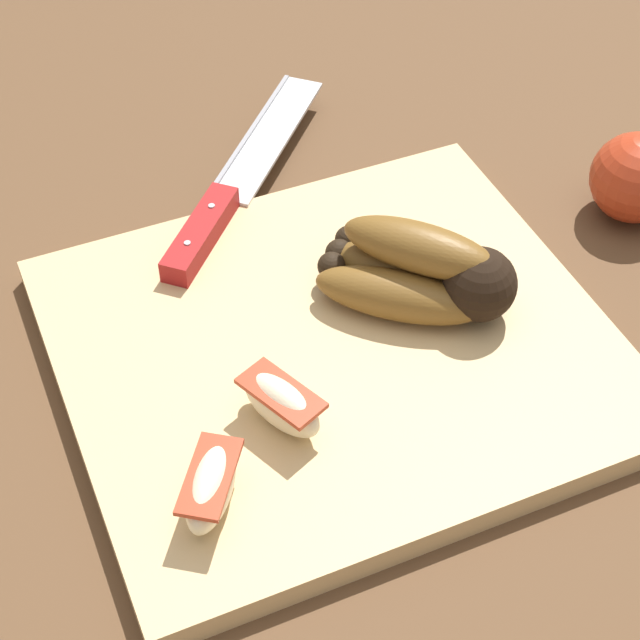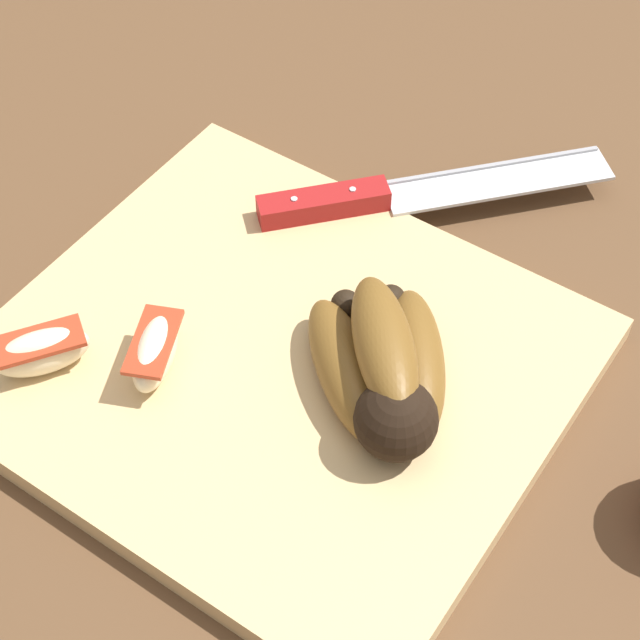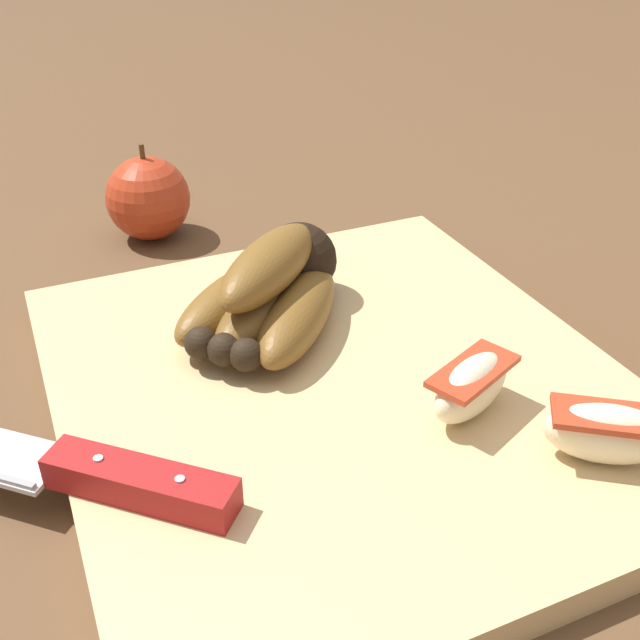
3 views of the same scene
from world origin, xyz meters
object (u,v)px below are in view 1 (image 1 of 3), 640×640
(apple_wedge_near, at_px, (211,486))
(banana_bunch, at_px, (422,271))
(chefs_knife, at_px, (225,197))
(apple_wedge_middle, at_px, (281,404))
(whole_apple, at_px, (636,178))

(apple_wedge_near, bearing_deg, banana_bunch, 29.37)
(chefs_knife, distance_m, apple_wedge_near, 0.28)
(chefs_knife, xyz_separation_m, apple_wedge_middle, (-0.04, -0.22, 0.01))
(banana_bunch, height_order, chefs_knife, banana_bunch)
(chefs_knife, xyz_separation_m, whole_apple, (0.30, -0.12, 0.01))
(apple_wedge_near, height_order, whole_apple, whole_apple)
(banana_bunch, relative_size, chefs_knife, 0.63)
(chefs_knife, bearing_deg, apple_wedge_middle, -100.44)
(chefs_knife, distance_m, apple_wedge_middle, 0.23)
(whole_apple, bearing_deg, apple_wedge_middle, -163.02)
(banana_bunch, bearing_deg, whole_apple, 9.90)
(apple_wedge_near, distance_m, apple_wedge_middle, 0.07)
(banana_bunch, xyz_separation_m, whole_apple, (0.21, 0.04, -0.01))
(banana_bunch, relative_size, apple_wedge_middle, 2.12)
(banana_bunch, xyz_separation_m, apple_wedge_middle, (-0.13, -0.07, -0.01))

